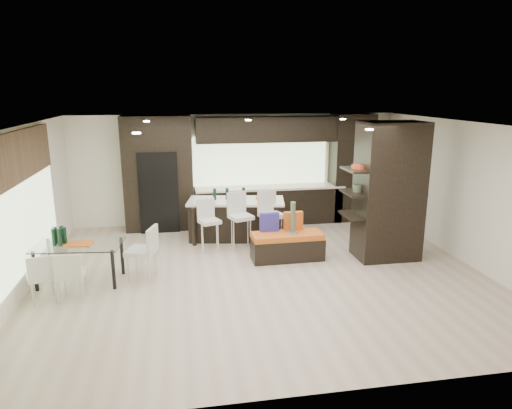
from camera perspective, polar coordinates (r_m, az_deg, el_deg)
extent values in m
plane|color=#C1A994|center=(8.50, 0.70, -8.53)|extent=(8.00, 8.00, 0.00)
cube|color=white|center=(11.46, -2.50, 4.47)|extent=(8.00, 0.02, 2.70)
cube|color=white|center=(8.34, -27.40, -0.82)|extent=(0.02, 7.00, 2.70)
cube|color=white|center=(9.63, 24.84, 1.29)|extent=(0.02, 7.00, 2.70)
cube|color=white|center=(7.86, 0.76, 9.95)|extent=(8.00, 7.00, 0.02)
cube|color=#B2D199|center=(8.51, -26.75, -0.47)|extent=(0.04, 3.20, 1.90)
cube|color=#B2D199|center=(11.48, 0.50, 5.51)|extent=(3.40, 0.04, 1.20)
cube|color=brown|center=(8.35, -27.24, 5.53)|extent=(0.08, 3.00, 0.80)
cube|color=white|center=(8.11, 0.43, 9.94)|extent=(4.00, 3.00, 0.02)
cube|color=black|center=(11.21, 0.26, 4.27)|extent=(6.80, 0.68, 2.70)
cube|color=black|center=(11.08, -12.01, 1.73)|extent=(0.90, 0.68, 1.90)
cube|color=black|center=(9.26, 16.28, 1.58)|extent=(1.20, 0.80, 2.70)
cube|color=black|center=(10.30, -2.49, -1.83)|extent=(2.25, 1.27, 0.88)
cube|color=beige|center=(9.52, -5.80, -3.26)|extent=(0.50, 0.50, 0.87)
cube|color=beige|center=(9.55, -1.89, -2.83)|extent=(0.55, 0.55, 0.97)
cube|color=beige|center=(9.65, 1.94, -2.62)|extent=(0.56, 0.56, 0.98)
cube|color=black|center=(9.07, 3.93, -5.22)|extent=(1.42, 0.56, 0.54)
cube|color=white|center=(8.55, -21.08, -6.88)|extent=(1.52, 0.97, 0.69)
cube|color=beige|center=(7.91, -22.03, -8.43)|extent=(0.42, 0.42, 0.76)
cube|color=beige|center=(8.02, -25.20, -8.46)|extent=(0.53, 0.53, 0.75)
cube|color=beige|center=(8.37, -14.11, -6.10)|extent=(0.60, 0.60, 0.88)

